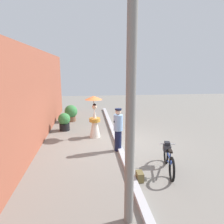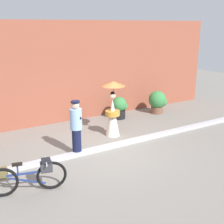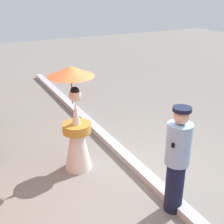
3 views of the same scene
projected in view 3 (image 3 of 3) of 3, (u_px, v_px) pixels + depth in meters
ground_plane at (148, 181)px, 4.96m from camera, size 30.00×30.00×0.00m
sidewalk_curb at (149, 178)px, 4.94m from camera, size 14.00×0.20×0.12m
person_officer at (177, 159)px, 3.99m from camera, size 0.34×0.36×1.61m
person_with_parasol at (76, 121)px, 4.98m from camera, size 0.77×0.77×1.86m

